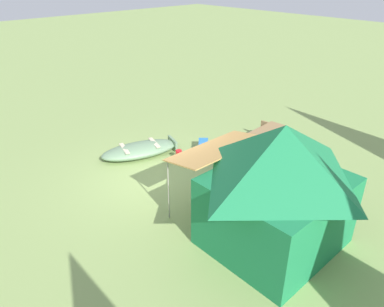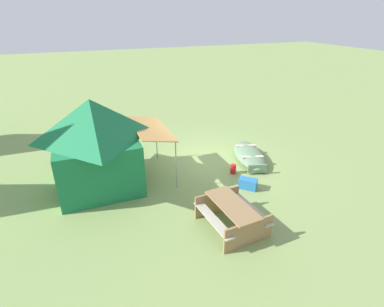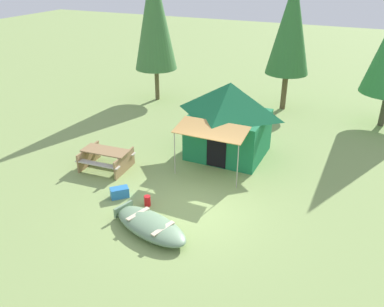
{
  "view_description": "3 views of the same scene",
  "coord_description": "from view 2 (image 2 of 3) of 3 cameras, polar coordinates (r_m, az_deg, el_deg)",
  "views": [
    {
      "loc": [
        5.68,
        7.69,
        5.78
      ],
      "look_at": [
        -0.72,
        0.81,
        0.94
      ],
      "focal_mm": 34.24,
      "sensor_mm": 36.0,
      "label": 1
    },
    {
      "loc": [
        -9.69,
        4.54,
        5.35
      ],
      "look_at": [
        -0.95,
        0.97,
        0.89
      ],
      "focal_mm": 28.18,
      "sensor_mm": 36.0,
      "label": 2
    },
    {
      "loc": [
        4.35,
        -9.58,
        7.14
      ],
      "look_at": [
        -0.74,
        1.65,
        1.01
      ],
      "focal_mm": 37.08,
      "sensor_mm": 36.0,
      "label": 3
    }
  ],
  "objects": [
    {
      "name": "beached_rowboat",
      "position": [
        12.13,
        10.72,
        -0.22
      ],
      "size": [
        2.83,
        1.81,
        0.41
      ],
      "color": "slate",
      "rests_on": "ground_plane"
    },
    {
      "name": "cooler_box",
      "position": [
        10.22,
        10.53,
        -5.63
      ],
      "size": [
        0.65,
        0.64,
        0.35
      ],
      "primitive_type": "cube",
      "rotation": [
        0.0,
        0.0,
        0.78
      ],
      "color": "#2A73BD",
      "rests_on": "ground_plane"
    },
    {
      "name": "picnic_table",
      "position": [
        8.28,
        7.56,
        -11.08
      ],
      "size": [
        1.83,
        1.54,
        0.75
      ],
      "color": "#94724A",
      "rests_on": "ground_plane"
    },
    {
      "name": "ground_plane",
      "position": [
        11.96,
        2.58,
        -1.3
      ],
      "size": [
        80.0,
        80.0,
        0.0
      ],
      "primitive_type": "plane",
      "color": "#849E57"
    },
    {
      "name": "canvas_cabin_tent",
      "position": [
        10.19,
        -17.81,
        2.03
      ],
      "size": [
        3.07,
        3.81,
        2.96
      ],
      "color": "#1A7543",
      "rests_on": "ground_plane"
    },
    {
      "name": "fuel_can",
      "position": [
        11.04,
        7.8,
        -2.93
      ],
      "size": [
        0.24,
        0.24,
        0.34
      ],
      "primitive_type": "cylinder",
      "rotation": [
        0.0,
        0.0,
        1.42
      ],
      "color": "red",
      "rests_on": "ground_plane"
    }
  ]
}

